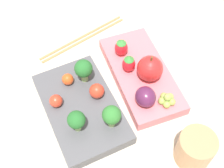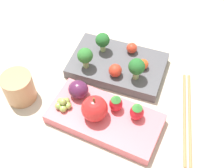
{
  "view_description": "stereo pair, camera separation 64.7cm",
  "coord_description": "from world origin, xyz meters",
  "px_view_note": "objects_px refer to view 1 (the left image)",
  "views": [
    {
      "loc": [
        -0.29,
        0.16,
        0.5
      ],
      "look_at": [
        -0.01,
        0.01,
        0.03
      ],
      "focal_mm": 50.0,
      "sensor_mm": 36.0,
      "label": 1
    },
    {
      "loc": [
        0.1,
        -0.36,
        0.52
      ],
      "look_at": [
        -0.01,
        0.01,
        0.03
      ],
      "focal_mm": 50.0,
      "sensor_mm": 36.0,
      "label": 2
    }
  ],
  "objects_px": {
    "strawberry_1": "(121,47)",
    "drinking_cup": "(195,149)",
    "broccoli_floret_0": "(76,120)",
    "grape_cluster": "(167,100)",
    "broccoli_floret_2": "(84,69)",
    "strawberry_0": "(129,63)",
    "broccoli_floret_1": "(112,115)",
    "chopsticks_pair": "(83,38)",
    "cherry_tomato_1": "(68,79)",
    "bento_box_savoury": "(81,108)",
    "plum": "(146,97)",
    "bento_box_fruit": "(141,74)",
    "cherry_tomato_2": "(56,101)",
    "apple": "(150,69)",
    "cherry_tomato_0": "(97,91)"
  },
  "relations": [
    {
      "from": "bento_box_savoury",
      "to": "broccoli_floret_0",
      "type": "bearing_deg",
      "value": 148.69
    },
    {
      "from": "cherry_tomato_0",
      "to": "broccoli_floret_0",
      "type": "bearing_deg",
      "value": 126.61
    },
    {
      "from": "bento_box_savoury",
      "to": "strawberry_0",
      "type": "xyz_separation_m",
      "value": [
        0.03,
        -0.12,
        0.03
      ]
    },
    {
      "from": "broccoli_floret_2",
      "to": "strawberry_0",
      "type": "relative_size",
      "value": 1.32
    },
    {
      "from": "broccoli_floret_2",
      "to": "apple",
      "type": "relative_size",
      "value": 0.89
    },
    {
      "from": "broccoli_floret_2",
      "to": "drinking_cup",
      "type": "height_order",
      "value": "broccoli_floret_2"
    },
    {
      "from": "bento_box_fruit",
      "to": "strawberry_1",
      "type": "height_order",
      "value": "strawberry_1"
    },
    {
      "from": "broccoli_floret_1",
      "to": "plum",
      "type": "relative_size",
      "value": 1.25
    },
    {
      "from": "cherry_tomato_0",
      "to": "plum",
      "type": "height_order",
      "value": "plum"
    },
    {
      "from": "broccoli_floret_1",
      "to": "grape_cluster",
      "type": "bearing_deg",
      "value": -94.6
    },
    {
      "from": "bento_box_fruit",
      "to": "cherry_tomato_2",
      "type": "relative_size",
      "value": 9.62
    },
    {
      "from": "broccoli_floret_0",
      "to": "grape_cluster",
      "type": "xyz_separation_m",
      "value": [
        -0.03,
        -0.16,
        -0.02
      ]
    },
    {
      "from": "cherry_tomato_0",
      "to": "chopsticks_pair",
      "type": "bearing_deg",
      "value": -16.4
    },
    {
      "from": "broccoli_floret_2",
      "to": "plum",
      "type": "distance_m",
      "value": 0.12
    },
    {
      "from": "strawberry_1",
      "to": "drinking_cup",
      "type": "distance_m",
      "value": 0.24
    },
    {
      "from": "cherry_tomato_1",
      "to": "grape_cluster",
      "type": "relative_size",
      "value": 0.7
    },
    {
      "from": "broccoli_floret_2",
      "to": "apple",
      "type": "bearing_deg",
      "value": -115.46
    },
    {
      "from": "bento_box_fruit",
      "to": "drinking_cup",
      "type": "xyz_separation_m",
      "value": [
        -0.18,
        0.01,
        0.02
      ]
    },
    {
      "from": "broccoli_floret_0",
      "to": "drinking_cup",
      "type": "distance_m",
      "value": 0.2
    },
    {
      "from": "chopsticks_pair",
      "to": "plum",
      "type": "bearing_deg",
      "value": -174.23
    },
    {
      "from": "cherry_tomato_1",
      "to": "drinking_cup",
      "type": "bearing_deg",
      "value": -151.16
    },
    {
      "from": "bento_box_fruit",
      "to": "grape_cluster",
      "type": "relative_size",
      "value": 7.19
    },
    {
      "from": "plum",
      "to": "drinking_cup",
      "type": "xyz_separation_m",
      "value": [
        -0.12,
        -0.02,
        -0.01
      ]
    },
    {
      "from": "broccoli_floret_0",
      "to": "cherry_tomato_1",
      "type": "xyz_separation_m",
      "value": [
        0.1,
        -0.03,
        -0.02
      ]
    },
    {
      "from": "broccoli_floret_2",
      "to": "apple",
      "type": "distance_m",
      "value": 0.12
    },
    {
      "from": "plum",
      "to": "broccoli_floret_2",
      "type": "bearing_deg",
      "value": 36.7
    },
    {
      "from": "grape_cluster",
      "to": "cherry_tomato_2",
      "type": "bearing_deg",
      "value": 62.37
    },
    {
      "from": "bento_box_fruit",
      "to": "cherry_tomato_0",
      "type": "relative_size",
      "value": 8.21
    },
    {
      "from": "bento_box_savoury",
      "to": "cherry_tomato_1",
      "type": "bearing_deg",
      "value": -1.0
    },
    {
      "from": "broccoli_floret_2",
      "to": "chopsticks_pair",
      "type": "xyz_separation_m",
      "value": [
        0.12,
        -0.05,
        -0.05
      ]
    },
    {
      "from": "bento_box_savoury",
      "to": "cherry_tomato_2",
      "type": "relative_size",
      "value": 8.8
    },
    {
      "from": "strawberry_1",
      "to": "drinking_cup",
      "type": "relative_size",
      "value": 0.65
    },
    {
      "from": "broccoli_floret_2",
      "to": "cherry_tomato_2",
      "type": "distance_m",
      "value": 0.08
    },
    {
      "from": "cherry_tomato_0",
      "to": "strawberry_1",
      "type": "relative_size",
      "value": 0.69
    },
    {
      "from": "broccoli_floret_1",
      "to": "chopsticks_pair",
      "type": "distance_m",
      "value": 0.24
    },
    {
      "from": "apple",
      "to": "drinking_cup",
      "type": "bearing_deg",
      "value": 174.01
    },
    {
      "from": "plum",
      "to": "strawberry_0",
      "type": "bearing_deg",
      "value": -8.82
    },
    {
      "from": "strawberry_1",
      "to": "drinking_cup",
      "type": "bearing_deg",
      "value": -179.83
    },
    {
      "from": "apple",
      "to": "strawberry_1",
      "type": "bearing_deg",
      "value": 13.37
    },
    {
      "from": "cherry_tomato_1",
      "to": "bento_box_savoury",
      "type": "bearing_deg",
      "value": 179.0
    },
    {
      "from": "cherry_tomato_0",
      "to": "strawberry_0",
      "type": "distance_m",
      "value": 0.08
    },
    {
      "from": "cherry_tomato_1",
      "to": "plum",
      "type": "xyz_separation_m",
      "value": [
        -0.11,
        -0.1,
        0.01
      ]
    },
    {
      "from": "strawberry_0",
      "to": "plum",
      "type": "distance_m",
      "value": 0.08
    },
    {
      "from": "broccoli_floret_0",
      "to": "cherry_tomato_1",
      "type": "height_order",
      "value": "broccoli_floret_0"
    },
    {
      "from": "cherry_tomato_1",
      "to": "drinking_cup",
      "type": "distance_m",
      "value": 0.25
    },
    {
      "from": "drinking_cup",
      "to": "bento_box_fruit",
      "type": "bearing_deg",
      "value": -3.68
    },
    {
      "from": "strawberry_0",
      "to": "plum",
      "type": "height_order",
      "value": "strawberry_0"
    },
    {
      "from": "bento_box_savoury",
      "to": "chopsticks_pair",
      "type": "bearing_deg",
      "value": -26.73
    },
    {
      "from": "cherry_tomato_0",
      "to": "cherry_tomato_2",
      "type": "distance_m",
      "value": 0.07
    },
    {
      "from": "strawberry_1",
      "to": "strawberry_0",
      "type": "bearing_deg",
      "value": 169.58
    }
  ]
}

